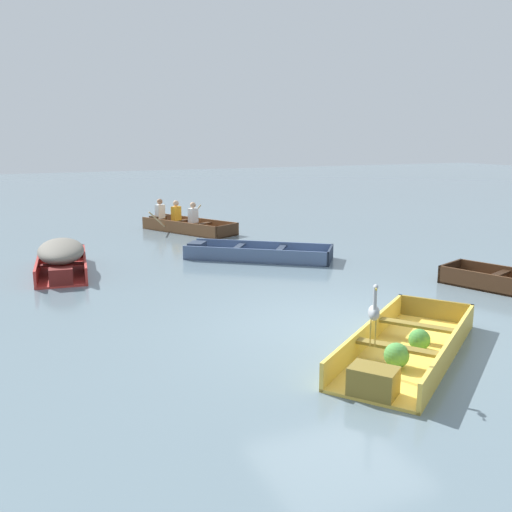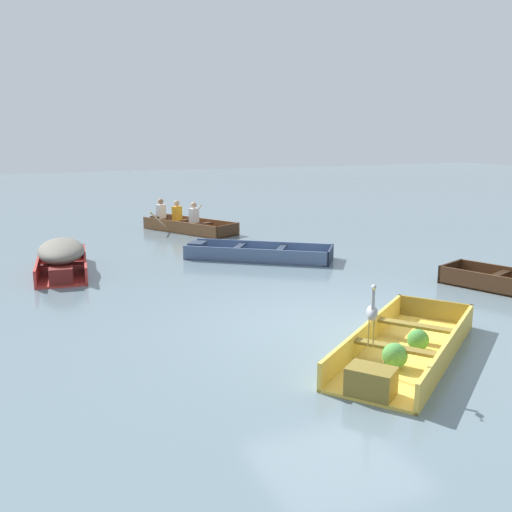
# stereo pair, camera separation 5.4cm
# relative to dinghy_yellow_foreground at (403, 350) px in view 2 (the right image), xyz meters

# --- Properties ---
(ground_plane) EXTENTS (80.00, 80.00, 0.00)m
(ground_plane) POSITION_rel_dinghy_yellow_foreground_xyz_m (-0.03, 1.55, -0.13)
(ground_plane) COLOR slate
(dinghy_yellow_foreground) EXTENTS (3.35, 2.93, 0.36)m
(dinghy_yellow_foreground) POSITION_rel_dinghy_yellow_foreground_xyz_m (0.00, 0.00, 0.00)
(dinghy_yellow_foreground) COLOR #E5BC47
(dinghy_yellow_foreground) RESTS_ON ground
(skiff_red_near_moored) EXTENTS (1.27, 2.70, 0.71)m
(skiff_red_near_moored) POSITION_rel_dinghy_yellow_foreground_xyz_m (-3.74, 6.86, 0.27)
(skiff_red_near_moored) COLOR #AD2D28
(skiff_red_near_moored) RESTS_ON ground
(skiff_slate_blue_mid_moored) EXTENTS (3.43, 2.92, 0.34)m
(skiff_slate_blue_mid_moored) POSITION_rel_dinghy_yellow_foreground_xyz_m (0.63, 6.61, -0.02)
(skiff_slate_blue_mid_moored) COLOR #475B7F
(skiff_slate_blue_mid_moored) RESTS_ON ground
(rowboat_wooden_brown_with_crew) EXTENTS (2.44, 3.27, 0.93)m
(rowboat_wooden_brown_with_crew) POSITION_rel_dinghy_yellow_foreground_xyz_m (0.24, 11.14, 0.09)
(rowboat_wooden_brown_with_crew) COLOR brown
(rowboat_wooden_brown_with_crew) RESTS_ON ground
(heron_on_dinghy) EXTENTS (0.31, 0.42, 0.84)m
(heron_on_dinghy) POSITION_rel_dinghy_yellow_foreground_xyz_m (-0.70, -0.24, 0.70)
(heron_on_dinghy) COLOR olive
(heron_on_dinghy) RESTS_ON dinghy_yellow_foreground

